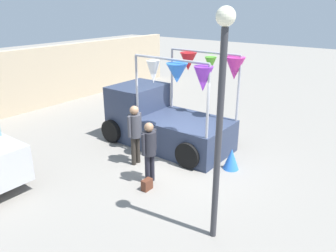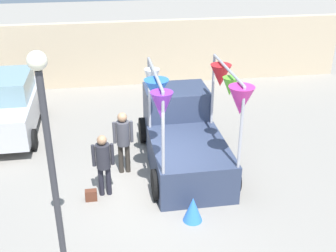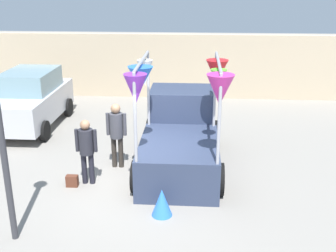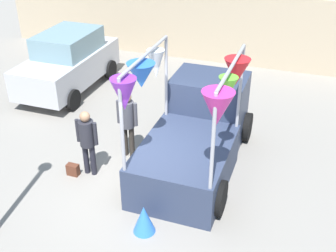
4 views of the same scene
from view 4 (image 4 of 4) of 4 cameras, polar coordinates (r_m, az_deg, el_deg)
ground_plane at (r=9.66m, az=-3.53°, el=-7.70°), size 60.00×60.00×0.00m
vendor_truck at (r=9.92m, az=4.03°, el=-0.36°), size 2.51×4.18×2.99m
parked_car at (r=14.02m, az=-13.34°, el=8.49°), size 1.88×4.00×1.88m
person_customer at (r=9.58m, az=-10.90°, el=-1.52°), size 0.53×0.34×1.62m
person_vendor at (r=10.06m, az=-5.54°, el=1.06°), size 0.53×0.34×1.74m
handbag at (r=10.06m, az=-12.74°, el=-5.80°), size 0.28×0.16×0.28m
brick_boundary_wall at (r=16.00m, az=7.70°, el=13.03°), size 18.00×0.36×2.60m
folded_kite_bundle_azure at (r=8.30m, az=-3.27°, el=-12.48°), size 0.49×0.49×0.60m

